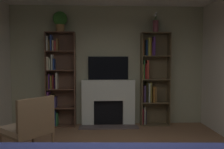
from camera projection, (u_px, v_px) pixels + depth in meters
wall_back_accent at (108, 66)px, 5.92m from camera, size 4.77×0.06×2.87m
fireplace at (108, 101)px, 5.84m from camera, size 1.37×0.50×1.09m
tv at (108, 68)px, 5.87m from camera, size 0.96×0.06×0.56m
bookshelf_left at (57, 80)px, 5.74m from camera, size 0.68×0.30×2.22m
bookshelf_right at (151, 78)px, 5.86m from camera, size 0.68×0.31×2.22m
potted_plant at (60, 20)px, 5.62m from camera, size 0.33×0.33×0.47m
vase_with_flowers at (156, 26)px, 5.74m from camera, size 0.13×0.13×0.48m
armchair at (29, 127)px, 3.80m from camera, size 0.88×0.88×1.01m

